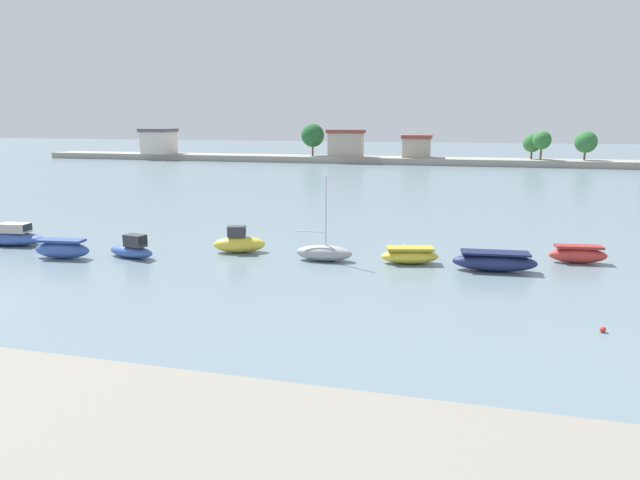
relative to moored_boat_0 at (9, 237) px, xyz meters
The scene contains 11 objects.
moored_boat_0 is the anchor object (origin of this frame).
moored_boat_1 6.65m from the moored_boat_0, 20.61° to the right, with size 3.73×1.52×1.22m.
moored_boat_2 10.47m from the moored_boat_0, ahead, with size 3.57×1.84×1.52m.
moored_boat_3 16.58m from the moored_boat_0, ahead, with size 3.61×2.23×1.76m.
moored_boat_4 22.44m from the moored_boat_0, ahead, with size 3.66×1.44×5.30m.
moored_boat_5 27.69m from the moored_boat_0, ahead, with size 3.70×2.10×1.01m.
moored_boat_6 32.57m from the moored_boat_0, ahead, with size 4.87×1.80×1.14m.
moored_boat_7 37.86m from the moored_boat_0, ahead, with size 3.50×1.36×1.09m.
mooring_buoy_1 37.11m from the moored_boat_0, 11.48° to the right, with size 0.25×0.25×0.25m, color red.
mooring_buoy_2 27.50m from the moored_boat_0, 11.87° to the left, with size 0.27×0.27×0.27m, color white.
distant_shoreline 80.04m from the moored_boat_0, 83.52° to the left, with size 135.36×7.87×7.79m.
Camera 1 is at (22.68, -18.66, 8.57)m, focal length 30.56 mm.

